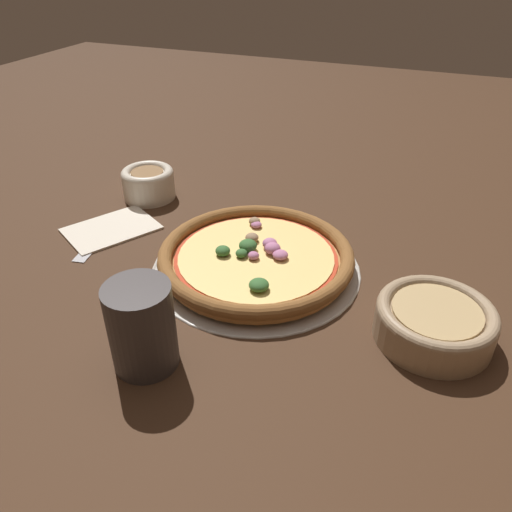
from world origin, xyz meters
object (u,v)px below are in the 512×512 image
object	(u,v)px
bowl_far	(148,182)
pizza	(256,257)
bowl_near	(435,321)
drinking_cup	(142,327)
pizza_tray	(256,267)
napkin	(111,228)
fork	(97,240)

from	to	relation	value
bowl_far	pizza	bearing A→B (deg)	-117.91
bowl_near	drinking_cup	distance (m)	0.38
pizza	bowl_near	bearing A→B (deg)	-102.89
pizza_tray	bowl_near	bearing A→B (deg)	-102.87
pizza_tray	bowl_far	bearing A→B (deg)	62.08
drinking_cup	bowl_near	bearing A→B (deg)	-61.33
napkin	bowl_far	bearing A→B (deg)	2.21
drinking_cup	bowl_far	bearing A→B (deg)	31.50
pizza	bowl_far	bearing A→B (deg)	62.09
napkin	bowl_near	bearing A→B (deg)	-98.00
pizza	bowl_far	size ratio (longest dim) A/B	3.01
napkin	fork	world-z (taller)	napkin
drinking_cup	fork	world-z (taller)	drinking_cup
bowl_far	drinking_cup	xyz separation A→B (m)	(-0.40, -0.25, 0.02)
napkin	drinking_cup	bearing A→B (deg)	-137.28
pizza	fork	xyz separation A→B (m)	(-0.03, 0.29, -0.02)
drinking_cup	fork	xyz separation A→B (m)	(0.22, 0.24, -0.06)
bowl_far	bowl_near	bearing A→B (deg)	-111.00
pizza	bowl_near	size ratio (longest dim) A/B	2.01
bowl_near	bowl_far	distance (m)	0.62
pizza	napkin	bearing A→B (deg)	86.80
pizza_tray	drinking_cup	world-z (taller)	drinking_cup
pizza	napkin	xyz separation A→B (m)	(0.02, 0.29, -0.02)
pizza	pizza_tray	bearing A→B (deg)	-163.37
pizza	bowl_near	xyz separation A→B (m)	(-0.06, -0.28, 0.01)
bowl_far	napkin	xyz separation A→B (m)	(-0.14, -0.01, -0.03)
bowl_near	napkin	bearing A→B (deg)	82.00
bowl_near	drinking_cup	xyz separation A→B (m)	(-0.18, 0.33, 0.03)
pizza	bowl_far	world-z (taller)	bowl_far
pizza_tray	fork	size ratio (longest dim) A/B	2.07
bowl_far	napkin	distance (m)	0.14
drinking_cup	fork	distance (m)	0.33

